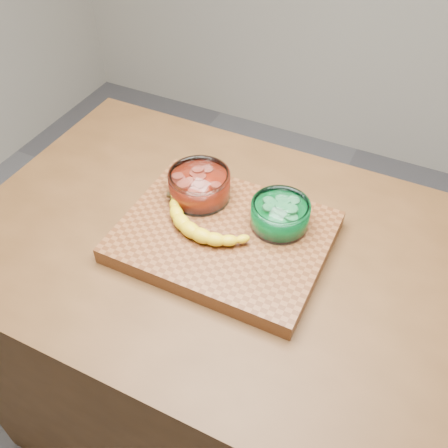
% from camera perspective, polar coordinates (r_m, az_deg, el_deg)
% --- Properties ---
extents(ground, '(3.50, 3.50, 0.00)m').
position_cam_1_polar(ground, '(1.89, -0.00, -21.04)').
color(ground, '#5D5C61').
rests_on(ground, ground).
extents(counter, '(1.20, 0.80, 0.90)m').
position_cam_1_polar(counter, '(1.49, -0.00, -14.00)').
color(counter, '#523318').
rests_on(counter, ground).
extents(cutting_board, '(0.45, 0.35, 0.04)m').
position_cam_1_polar(cutting_board, '(1.11, -0.00, -1.45)').
color(cutting_board, brown).
rests_on(cutting_board, counter).
extents(bowl_red, '(0.14, 0.14, 0.07)m').
position_cam_1_polar(bowl_red, '(1.16, -2.82, 4.42)').
color(bowl_red, white).
rests_on(bowl_red, cutting_board).
extents(bowl_green, '(0.13, 0.13, 0.06)m').
position_cam_1_polar(bowl_green, '(1.10, 6.42, 1.09)').
color(bowl_green, white).
rests_on(bowl_green, cutting_board).
extents(banana, '(0.25, 0.15, 0.04)m').
position_cam_1_polar(banana, '(1.10, -2.17, 0.39)').
color(banana, gold).
rests_on(banana, cutting_board).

